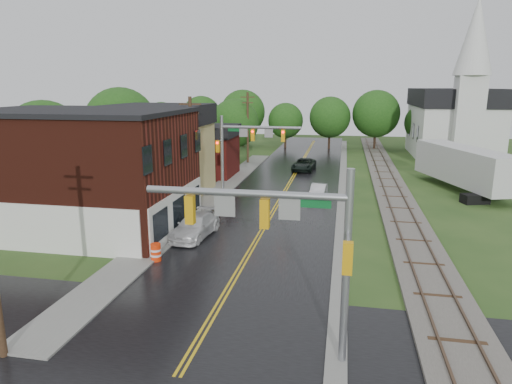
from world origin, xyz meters
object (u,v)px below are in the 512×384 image
(utility_pole_c, at_px, (248,127))
(church, at_px, (455,115))
(brick_building, at_px, (80,170))
(tree_left_b, at_px, (122,125))
(traffic_signal_near, at_px, (286,229))
(tree_left_e, at_px, (236,124))
(utility_pole_b, at_px, (192,150))
(semi_trailer, at_px, (463,166))
(sedan_silver, at_px, (318,191))
(suv_dark, at_px, (304,165))
(tree_left_c, at_px, (184,130))
(construction_barrel, at_px, (156,252))
(pickup_white, at_px, (195,226))
(tree_left_a, at_px, (46,142))
(traffic_signal_far, at_px, (245,141))

(utility_pole_c, bearing_deg, church, 19.97)
(brick_building, bearing_deg, tree_left_b, 107.61)
(traffic_signal_near, xyz_separation_m, tree_left_e, (-12.32, 43.90, -0.16))
(utility_pole_b, bearing_deg, semi_trailer, 24.19)
(sedan_silver, bearing_deg, suv_dark, 104.66)
(tree_left_c, distance_m, construction_barrel, 31.43)
(traffic_signal_near, height_order, tree_left_b, tree_left_b)
(church, height_order, tree_left_e, church)
(pickup_white, bearing_deg, sedan_silver, 65.17)
(sedan_silver, bearing_deg, church, 62.20)
(brick_building, distance_m, utility_pole_c, 29.56)
(church, relative_size, construction_barrel, 19.21)
(brick_building, xyz_separation_m, tree_left_c, (-1.36, 24.90, 0.36))
(tree_left_c, bearing_deg, tree_left_a, -108.43)
(tree_left_b, distance_m, pickup_white, 22.65)
(tree_left_b, bearing_deg, utility_pole_c, 47.61)
(traffic_signal_near, xyz_separation_m, tree_left_c, (-17.32, 37.90, -0.46))
(traffic_signal_near, bearing_deg, sedan_silver, 90.46)
(utility_pole_c, distance_m, suv_dark, 9.44)
(utility_pole_c, height_order, tree_left_b, tree_left_b)
(semi_trailer, xyz_separation_m, construction_barrel, (-21.55, -22.49, -1.92))
(pickup_white, bearing_deg, traffic_signal_near, -52.45)
(church, height_order, tree_left_c, church)
(suv_dark, bearing_deg, pickup_white, -96.03)
(utility_pole_b, relative_size, sedan_silver, 2.41)
(suv_dark, bearing_deg, semi_trailer, -20.86)
(church, relative_size, utility_pole_c, 2.22)
(tree_left_c, bearing_deg, brick_building, -86.86)
(utility_pole_b, height_order, semi_trailer, utility_pole_b)
(utility_pole_c, relative_size, tree_left_a, 1.04)
(sedan_silver, bearing_deg, traffic_signal_far, -177.17)
(tree_left_b, distance_m, suv_dark, 20.98)
(traffic_signal_far, relative_size, suv_dark, 1.45)
(tree_left_c, height_order, tree_left_e, tree_left_e)
(suv_dark, bearing_deg, construction_barrel, -95.97)
(brick_building, distance_m, pickup_white, 9.02)
(utility_pole_c, distance_m, sedan_silver, 20.31)
(traffic_signal_far, height_order, utility_pole_b, utility_pole_b)
(utility_pole_c, height_order, suv_dark, utility_pole_c)
(tree_left_a, bearing_deg, semi_trailer, 16.23)
(traffic_signal_near, height_order, tree_left_e, tree_left_e)
(suv_dark, height_order, sedan_silver, suv_dark)
(tree_left_c, bearing_deg, sedan_silver, -37.31)
(tree_left_c, height_order, pickup_white, tree_left_c)
(semi_trailer, bearing_deg, utility_pole_c, 153.77)
(traffic_signal_far, xyz_separation_m, sedan_silver, (6.74, -0.15, -4.36))
(traffic_signal_far, relative_size, pickup_white, 1.46)
(utility_pole_b, relative_size, suv_dark, 1.78)
(traffic_signal_far, distance_m, pickup_white, 13.16)
(traffic_signal_near, xyz_separation_m, pickup_white, (-7.62, 12.56, -4.24))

